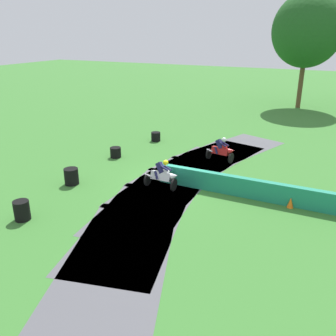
# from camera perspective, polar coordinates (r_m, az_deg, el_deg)

# --- Properties ---
(ground_plane) EXTENTS (120.00, 120.00, 0.00)m
(ground_plane) POSITION_cam_1_polar(r_m,az_deg,el_deg) (17.83, 0.53, -2.31)
(ground_plane) COLOR #38752D
(track_asphalt) EXTENTS (5.91, 20.82, 0.01)m
(track_asphalt) POSITION_cam_1_polar(r_m,az_deg,el_deg) (17.64, 1.96, -2.57)
(track_asphalt) COLOR #515156
(track_asphalt) RESTS_ON ground
(safety_barrier) EXTENTS (10.95, 0.36, 0.90)m
(safety_barrier) POSITION_cam_1_polar(r_m,az_deg,el_deg) (16.32, 16.37, -3.76)
(safety_barrier) COLOR #1E8466
(safety_barrier) RESTS_ON ground
(motorcycle_lead_red) EXTENTS (1.71, 0.90, 1.42)m
(motorcycle_lead_red) POSITION_cam_1_polar(r_m,az_deg,el_deg) (20.80, 8.43, 2.83)
(motorcycle_lead_red) COLOR black
(motorcycle_lead_red) RESTS_ON ground
(motorcycle_chase_white) EXTENTS (1.68, 0.83, 1.43)m
(motorcycle_chase_white) POSITION_cam_1_polar(r_m,az_deg,el_deg) (17.06, -0.83, -1.09)
(motorcycle_chase_white) COLOR black
(motorcycle_chase_white) RESTS_ON ground
(tire_stack_near) EXTENTS (0.62, 0.62, 0.60)m
(tire_stack_near) POSITION_cam_1_polar(r_m,az_deg,el_deg) (24.53, -1.93, 4.96)
(tire_stack_near) COLOR black
(tire_stack_near) RESTS_ON ground
(tire_stack_mid_a) EXTENTS (0.64, 0.64, 0.60)m
(tire_stack_mid_a) POSITION_cam_1_polar(r_m,az_deg,el_deg) (21.51, -8.24, 2.45)
(tire_stack_mid_a) COLOR black
(tire_stack_mid_a) RESTS_ON ground
(tire_stack_mid_b) EXTENTS (0.68, 0.68, 0.80)m
(tire_stack_mid_b) POSITION_cam_1_polar(r_m,az_deg,el_deg) (18.13, -14.95, -1.28)
(tire_stack_mid_b) COLOR black
(tire_stack_mid_b) RESTS_ON ground
(tire_stack_far) EXTENTS (0.62, 0.62, 0.80)m
(tire_stack_far) POSITION_cam_1_polar(r_m,az_deg,el_deg) (15.41, -22.00, -6.20)
(tire_stack_far) COLOR black
(tire_stack_far) RESTS_ON ground
(traffic_cone) EXTENTS (0.28, 0.28, 0.44)m
(traffic_cone) POSITION_cam_1_polar(r_m,az_deg,el_deg) (16.16, 18.70, -5.19)
(traffic_cone) COLOR orange
(traffic_cone) RESTS_ON ground
(tree_far_right) EXTENTS (6.31, 6.31, 10.34)m
(tree_far_right) POSITION_cam_1_polar(r_m,az_deg,el_deg) (37.21, 21.09, 19.56)
(tree_far_right) COLOR brown
(tree_far_right) RESTS_ON ground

